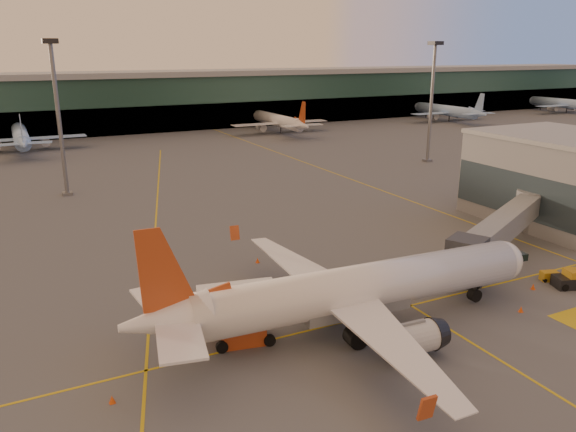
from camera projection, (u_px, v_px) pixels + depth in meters
name	position (u px, v px, depth m)	size (l,w,h in m)	color
ground	(401.00, 340.00, 48.10)	(600.00, 600.00, 0.00)	#4C4F54
taxi_markings	(175.00, 218.00, 83.05)	(100.12, 173.00, 0.01)	gold
terminal	(107.00, 103.00, 167.05)	(400.00, 20.00, 17.60)	#19382D
gate_building	(563.00, 179.00, 79.72)	(18.40, 22.40, 12.60)	slate
mast_west_near	(58.00, 107.00, 91.79)	(2.40, 2.40, 25.60)	slate
mast_east_near	(432.00, 93.00, 120.65)	(2.40, 2.40, 25.60)	slate
distant_aircraft_row	(166.00, 140.00, 153.83)	(350.00, 34.00, 13.00)	#98C3FF
main_airplane	(351.00, 291.00, 48.60)	(38.63, 34.79, 11.66)	white
jet_bridge	(508.00, 224.00, 66.70)	(26.62, 15.31, 5.80)	slate
catering_truck	(239.00, 311.00, 46.93)	(6.90, 4.02, 5.04)	#A83C18
gpu_cart	(549.00, 276.00, 60.29)	(2.04, 1.60, 1.05)	#B88317
pushback_tug	(573.00, 280.00, 58.54)	(4.17, 3.14, 1.91)	black
cone_nose	(533.00, 287.00, 58.14)	(0.47, 0.47, 0.60)	#DC480B
cone_tail	(112.00, 399.00, 39.41)	(0.47, 0.47, 0.59)	#DC480B
cone_wing_left	(258.00, 260.00, 65.43)	(0.47, 0.47, 0.60)	#DC480B
cone_fwd	(521.00, 309.00, 53.12)	(0.45, 0.45, 0.57)	#DC480B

